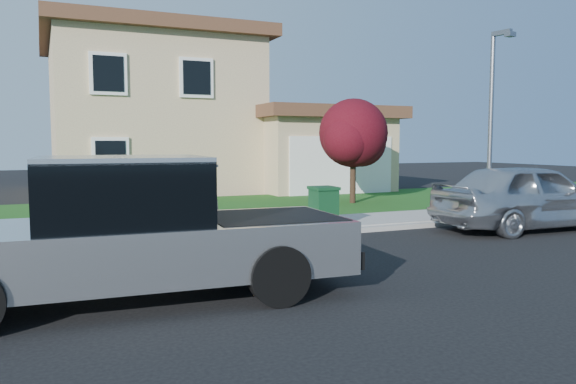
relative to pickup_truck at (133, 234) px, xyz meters
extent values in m
plane|color=black|center=(3.38, 0.89, -0.92)|extent=(80.00, 80.00, 0.00)
cube|color=gray|center=(4.38, 3.79, -0.86)|extent=(40.00, 0.20, 0.12)
cube|color=gray|center=(4.38, 4.89, -0.85)|extent=(40.00, 2.00, 0.15)
cube|color=#1A4714|center=(4.38, 9.39, -0.87)|extent=(40.00, 7.00, 0.10)
cube|color=tan|center=(3.38, 17.89, 2.28)|extent=(8.00, 9.00, 6.40)
cube|color=tan|center=(9.88, 14.89, 0.68)|extent=(5.50, 6.00, 3.20)
cube|color=white|center=(9.88, 11.87, 0.33)|extent=(4.60, 0.12, 2.30)
cube|color=#4C2D1E|center=(3.38, 17.89, 5.68)|extent=(8.80, 9.80, 0.50)
cube|color=#4C2D1E|center=(9.88, 14.89, 2.48)|extent=(6.20, 6.80, 0.50)
cube|color=white|center=(1.18, 13.34, 3.68)|extent=(1.30, 0.10, 1.50)
cube|color=white|center=(4.38, 13.34, 3.68)|extent=(1.30, 0.10, 1.50)
cube|color=black|center=(1.18, 13.34, 0.68)|extent=(1.30, 0.10, 1.50)
cylinder|color=black|center=(1.71, -1.04, -0.51)|extent=(0.84, 0.35, 0.82)
cylinder|color=black|center=(1.82, 0.84, -0.51)|extent=(0.84, 0.35, 0.82)
cube|color=silver|center=(0.03, 0.00, -0.22)|extent=(5.95, 2.37, 0.74)
cube|color=black|center=(-0.13, 0.01, 0.56)|extent=(2.26, 2.02, 0.87)
cube|color=silver|center=(-0.13, 0.01, 1.01)|extent=(2.26, 2.02, 0.08)
cube|color=black|center=(1.97, -0.11, 0.13)|extent=(1.94, 1.84, 0.06)
cube|color=black|center=(2.97, -0.17, -0.41)|extent=(0.23, 1.95, 0.26)
cube|color=black|center=(-0.88, 1.16, 0.46)|extent=(0.14, 0.23, 0.18)
imported|color=tan|center=(1.71, 2.44, -0.06)|extent=(0.72, 0.59, 1.72)
cylinder|color=tan|center=(1.71, 2.44, 0.82)|extent=(0.46, 0.46, 0.05)
cylinder|color=tan|center=(1.71, 2.44, 0.89)|extent=(0.23, 0.23, 0.16)
imported|color=#B3B5BB|center=(9.88, 2.45, -0.08)|extent=(5.00, 2.19, 1.68)
cylinder|color=black|center=(8.60, 8.80, -0.01)|extent=(0.20, 0.20, 1.62)
sphere|color=#480F17|center=(8.60, 8.80, 1.55)|extent=(2.33, 2.33, 2.33)
sphere|color=#480F17|center=(9.11, 9.11, 1.25)|extent=(1.72, 1.72, 1.72)
sphere|color=#480F17|center=(8.19, 8.50, 1.35)|extent=(1.62, 1.62, 1.62)
cube|color=#0F391C|center=(5.05, 4.11, -0.33)|extent=(0.56, 0.65, 0.89)
cube|color=#0F391C|center=(5.05, 4.11, 0.15)|extent=(0.62, 0.70, 0.07)
cylinder|color=slate|center=(9.72, 3.64, 1.55)|extent=(0.12, 0.12, 4.95)
cube|color=slate|center=(9.76, 3.39, 4.03)|extent=(0.21, 0.56, 0.12)
cube|color=slate|center=(9.80, 3.15, 3.95)|extent=(0.27, 0.22, 0.12)
camera|label=1|loc=(-1.11, -7.77, 1.24)|focal=35.00mm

